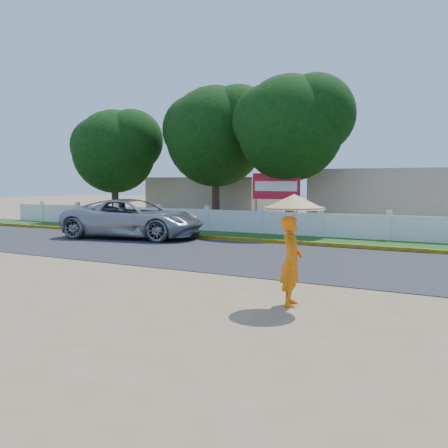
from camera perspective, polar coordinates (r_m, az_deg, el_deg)
name	(u,v)px	position (r m, az deg, el deg)	size (l,w,h in m)	color
ground	(187,280)	(13.05, -4.23, -6.36)	(120.00, 120.00, 0.00)	#9E8460
road	(259,256)	(16.95, 4.05, -3.71)	(60.00, 7.00, 0.02)	#38383A
grass_verge	(310,240)	(21.80, 9.80, -1.83)	(60.00, 3.50, 0.03)	#2D601E
curb	(296,243)	(20.20, 8.25, -2.15)	(40.00, 0.18, 0.16)	yellow
fence	(321,225)	(23.11, 10.98, -0.13)	(40.00, 0.10, 1.10)	silver
building_near	(413,199)	(29.04, 20.78, 2.73)	(10.00, 6.00, 3.20)	#B7AD99
building_far	(215,198)	(34.26, -1.08, 3.01)	(8.00, 5.00, 2.80)	#B7AD99
vehicle	(133,219)	(22.68, -10.31, 0.62)	(2.91, 6.31, 1.75)	#9B9EA3
monk_with_parasol	(293,233)	(10.22, 7.85, -1.06)	(1.26, 1.26, 2.29)	orange
billboard	(276,189)	(24.98, 5.96, 3.96)	(2.50, 0.13, 2.95)	gray
tree_row	(354,132)	(25.52, 14.68, 10.13)	(33.87, 7.22, 8.19)	#473828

